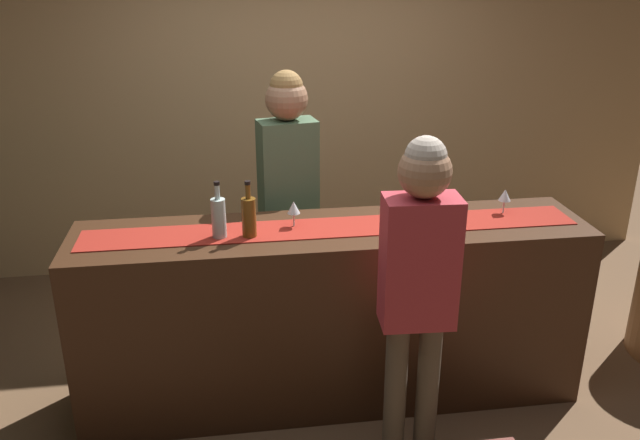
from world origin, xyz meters
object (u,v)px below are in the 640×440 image
Objects in this scene: wine_bottle_clear at (219,217)px; bartender at (288,182)px; wine_bottle_amber at (249,216)px; wine_glass_near_customer at (505,196)px; customer_sipping at (419,274)px; wine_glass_mid_counter at (294,208)px.

bartender is (0.41, 0.63, -0.04)m from wine_bottle_clear.
bartender reaches higher than wine_bottle_amber.
wine_bottle_amber is 1.00× the size of wine_bottle_clear.
wine_glass_near_customer is 0.96m from customer_sipping.
wine_bottle_clear is 2.10× the size of wine_glass_mid_counter.
wine_glass_near_customer is 0.09× the size of customer_sipping.
wine_bottle_amber reaches higher than wine_glass_near_customer.
wine_glass_mid_counter is (0.39, 0.09, -0.01)m from wine_bottle_clear.
customer_sipping is at bearing -35.61° from wine_bottle_amber.
wine_bottle_amber is 0.18× the size of customer_sipping.
wine_bottle_amber and wine_bottle_clear have the same top height.
wine_bottle_clear is (-0.15, 0.01, 0.00)m from wine_bottle_amber.
customer_sipping is at bearing -31.34° from wine_bottle_clear.
bartender reaches higher than customer_sipping.
customer_sipping reaches higher than wine_glass_mid_counter.
bartender is 1.27m from customer_sipping.
bartender is (-1.16, 0.51, -0.03)m from wine_glass_near_customer.
bartender is at bearing 56.48° from wine_bottle_clear.
wine_glass_mid_counter is at bearing 77.88° from bartender.
bartender is at bearing 156.44° from wine_glass_near_customer.
wine_glass_near_customer is 1.27m from bartender.
wine_glass_mid_counter is at bearing 13.11° from wine_bottle_clear.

